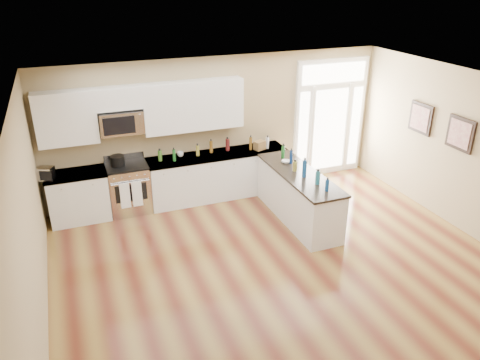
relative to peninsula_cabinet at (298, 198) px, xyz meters
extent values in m
plane|color=#5A2719|center=(-0.93, -2.24, -0.43)|extent=(8.00, 8.00, 0.00)
plane|color=tan|center=(-0.93, 1.76, 0.97)|extent=(7.00, 0.00, 7.00)
plane|color=tan|center=(-4.42, -2.24, 0.97)|extent=(0.00, 8.00, 8.00)
plane|color=white|center=(-0.93, -2.24, 2.37)|extent=(8.00, 8.00, 0.00)
cube|color=silver|center=(-3.80, 1.45, 0.02)|extent=(1.06, 0.62, 0.90)
cube|color=black|center=(-3.80, 1.45, -0.38)|extent=(1.02, 0.52, 0.10)
cube|color=black|center=(-3.80, 1.45, 0.49)|extent=(1.10, 0.66, 0.04)
cube|color=silver|center=(-1.08, 1.45, 0.02)|extent=(2.81, 0.62, 0.90)
cube|color=black|center=(-1.08, 1.45, -0.38)|extent=(2.77, 0.52, 0.10)
cube|color=black|center=(-1.08, 1.45, 0.49)|extent=(2.85, 0.66, 0.04)
cube|color=silver|center=(0.00, 0.00, 0.02)|extent=(0.65, 2.28, 0.90)
cube|color=black|center=(0.00, 0.00, -0.38)|extent=(0.61, 2.18, 0.10)
cube|color=black|center=(0.00, 0.00, 0.49)|extent=(0.69, 2.32, 0.04)
cube|color=silver|center=(-3.81, 1.59, 1.49)|extent=(1.04, 0.33, 0.95)
cube|color=silver|center=(-1.50, 1.59, 1.49)|extent=(1.94, 0.33, 0.95)
cube|color=silver|center=(-2.88, 1.59, 1.77)|extent=(0.82, 0.33, 0.40)
cube|color=silver|center=(-2.88, 1.56, 1.33)|extent=(0.78, 0.40, 0.42)
cube|color=black|center=(-2.94, 1.35, 1.33)|extent=(0.56, 0.01, 0.32)
cube|color=white|center=(1.62, 1.72, 0.87)|extent=(1.70, 0.08, 2.60)
cube|color=white|center=(1.62, 1.67, 0.62)|extent=(0.78, 0.02, 1.80)
cube|color=white|center=(0.96, 1.67, 0.62)|extent=(0.22, 0.02, 1.80)
cube|color=white|center=(2.28, 1.67, 0.62)|extent=(0.22, 0.02, 1.80)
cube|color=white|center=(1.62, 1.67, 1.87)|extent=(1.50, 0.02, 0.40)
cube|color=black|center=(2.54, -0.04, 1.27)|extent=(0.04, 0.58, 0.58)
cube|color=#903945|center=(2.52, -0.04, 1.27)|extent=(0.01, 0.46, 0.46)
cube|color=black|center=(2.54, -1.04, 1.27)|extent=(0.04, 0.58, 0.58)
cube|color=#903945|center=(2.52, -1.04, 1.27)|extent=(0.01, 0.46, 0.46)
cube|color=silver|center=(-2.88, 1.45, 0.03)|extent=(0.76, 0.62, 0.92)
cube|color=black|center=(-2.88, 1.45, 0.50)|extent=(0.76, 0.60, 0.03)
cube|color=silver|center=(-2.88, 1.75, 0.58)|extent=(0.76, 0.04, 0.14)
cube|color=black|center=(-2.88, 1.13, 0.09)|extent=(0.58, 0.01, 0.34)
cylinder|color=silver|center=(-2.88, 1.11, 0.31)|extent=(0.70, 0.02, 0.02)
cube|color=white|center=(-3.00, 1.10, 0.07)|extent=(0.18, 0.02, 0.50)
cube|color=white|center=(-2.78, 1.10, 0.07)|extent=(0.18, 0.02, 0.50)
cylinder|color=black|center=(-3.02, 1.51, 0.62)|extent=(0.28, 0.28, 0.21)
cube|color=silver|center=(-4.28, 1.33, 0.62)|extent=(0.33, 0.30, 0.23)
cube|color=brown|center=(-0.20, 1.36, 0.59)|extent=(0.26, 0.22, 0.18)
imported|color=white|center=(-4.28, 1.47, 0.53)|extent=(0.26, 0.26, 0.05)
imported|color=white|center=(-0.02, 0.51, 0.53)|extent=(0.19, 0.19, 0.05)
imported|color=white|center=(-1.81, 1.56, 0.55)|extent=(0.16, 0.16, 0.10)
cylinder|color=#19591E|center=(-1.98, 1.37, 0.62)|extent=(0.06, 0.06, 0.23)
cylinder|color=navy|center=(-0.01, -0.19, 0.66)|extent=(0.08, 0.08, 0.32)
cylinder|color=brown|center=(-0.38, 1.41, 0.64)|extent=(0.06, 0.06, 0.27)
cylinder|color=olive|center=(-1.48, 1.49, 0.61)|extent=(0.07, 0.07, 0.21)
cylinder|color=#26727F|center=(0.06, -0.54, 0.62)|extent=(0.08, 0.08, 0.24)
cylinder|color=#591919|center=(-0.83, 1.55, 0.63)|extent=(0.08, 0.08, 0.24)
cylinder|color=#B2B2B7|center=(-0.03, 1.37, 0.62)|extent=(0.06, 0.06, 0.24)
cylinder|color=navy|center=(0.06, 0.46, 0.63)|extent=(0.06, 0.06, 0.26)
cylinder|color=#3F7226|center=(-2.23, 1.49, 0.61)|extent=(0.07, 0.07, 0.20)
cylinder|color=#19591E|center=(0.04, 0.76, 0.63)|extent=(0.07, 0.07, 0.25)
cylinder|color=navy|center=(0.07, -0.84, 0.61)|extent=(0.06, 0.06, 0.20)
cylinder|color=brown|center=(-1.18, 1.55, 0.63)|extent=(0.06, 0.06, 0.24)
cylinder|color=olive|center=(-0.04, 0.11, 0.60)|extent=(0.08, 0.08, 0.18)
camera|label=1|loc=(-3.79, -6.86, 3.87)|focal=35.00mm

